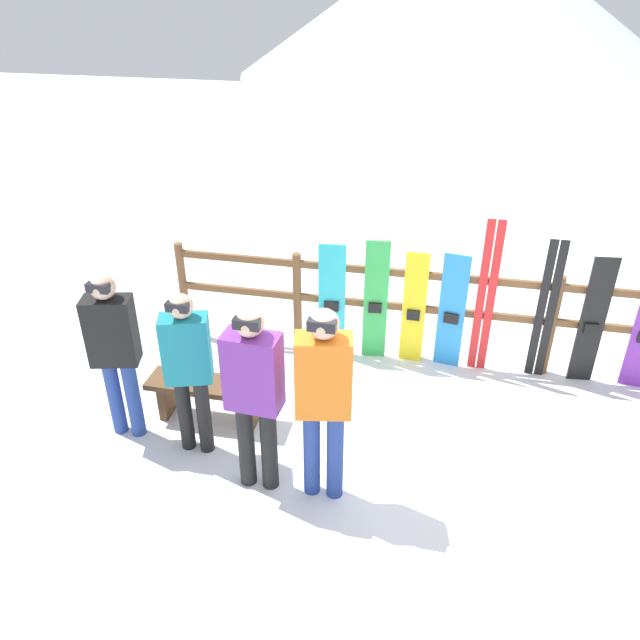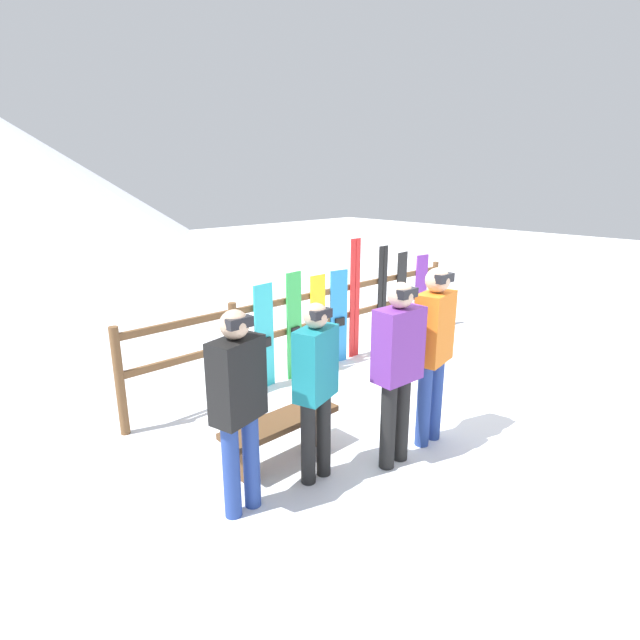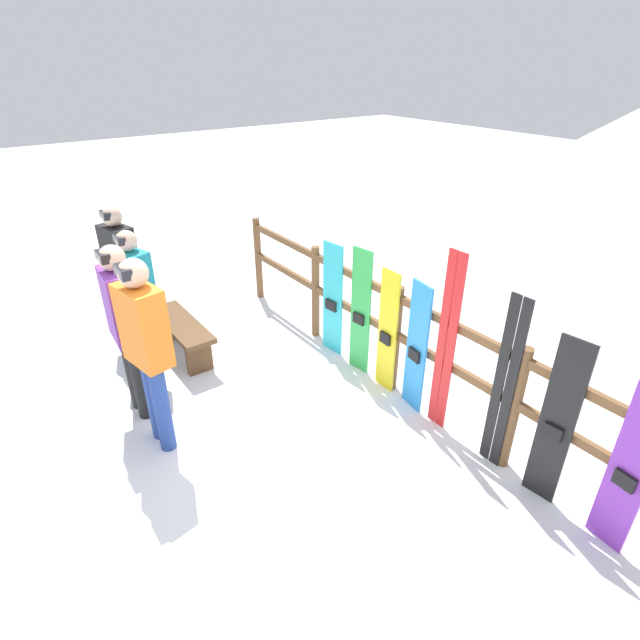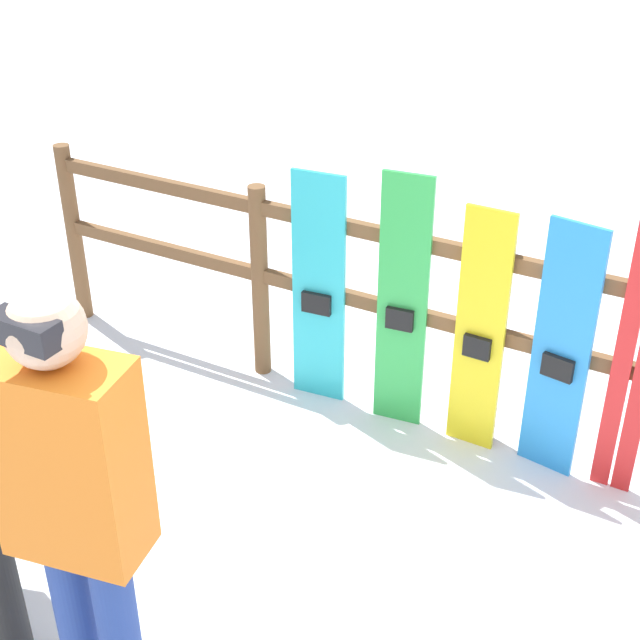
% 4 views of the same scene
% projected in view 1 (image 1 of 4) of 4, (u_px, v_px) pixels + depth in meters
% --- Properties ---
extents(ground_plane, '(40.00, 40.00, 0.00)m').
position_uv_depth(ground_plane, '(401.00, 460.00, 5.84)').
color(ground_plane, white).
extents(fence, '(5.80, 0.10, 1.20)m').
position_uv_depth(fence, '(421.00, 304.00, 6.99)').
color(fence, brown).
rests_on(fence, ground).
extents(bench, '(1.21, 0.36, 0.45)m').
position_uv_depth(bench, '(208.00, 392.00, 6.21)').
color(bench, brown).
rests_on(bench, ground).
extents(person_black, '(0.48, 0.33, 1.72)m').
position_uv_depth(person_black, '(114.00, 346.00, 5.69)').
color(person_black, navy).
rests_on(person_black, ground).
extents(person_teal, '(0.47, 0.34, 1.65)m').
position_uv_depth(person_teal, '(188.00, 364.00, 5.51)').
color(person_teal, black).
rests_on(person_teal, ground).
extents(person_purple, '(0.47, 0.28, 1.78)m').
position_uv_depth(person_purple, '(254.00, 389.00, 5.07)').
color(person_purple, black).
rests_on(person_purple, ground).
extents(person_orange, '(0.48, 0.32, 1.83)m').
position_uv_depth(person_orange, '(324.00, 393.00, 4.95)').
color(person_orange, navy).
rests_on(person_orange, ground).
extents(snowboard_cyan, '(0.31, 0.08, 1.38)m').
position_uv_depth(snowboard_cyan, '(332.00, 300.00, 7.13)').
color(snowboard_cyan, '#2DBFCC').
rests_on(snowboard_cyan, ground).
extents(snowboard_green, '(0.27, 0.08, 1.46)m').
position_uv_depth(snowboard_green, '(376.00, 301.00, 7.02)').
color(snowboard_green, green).
rests_on(snowboard_green, ground).
extents(snowboard_yellow, '(0.26, 0.06, 1.36)m').
position_uv_depth(snowboard_yellow, '(414.00, 309.00, 6.97)').
color(snowboard_yellow, yellow).
rests_on(snowboard_yellow, ground).
extents(snowboard_blue, '(0.29, 0.09, 1.38)m').
position_uv_depth(snowboard_blue, '(452.00, 312.00, 6.89)').
color(snowboard_blue, '#288CE0').
rests_on(snowboard_blue, ground).
extents(ski_pair_red, '(0.20, 0.02, 1.80)m').
position_uv_depth(ski_pair_red, '(486.00, 298.00, 6.72)').
color(ski_pair_red, red).
rests_on(ski_pair_red, ground).
extents(ski_pair_black, '(0.19, 0.02, 1.63)m').
position_uv_depth(ski_pair_black, '(546.00, 311.00, 6.65)').
color(ski_pair_black, black).
rests_on(ski_pair_black, ground).
extents(snowboard_black_stripe, '(0.26, 0.07, 1.48)m').
position_uv_depth(snowboard_black_stripe, '(592.00, 322.00, 6.60)').
color(snowboard_black_stripe, black).
rests_on(snowboard_black_stripe, ground).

